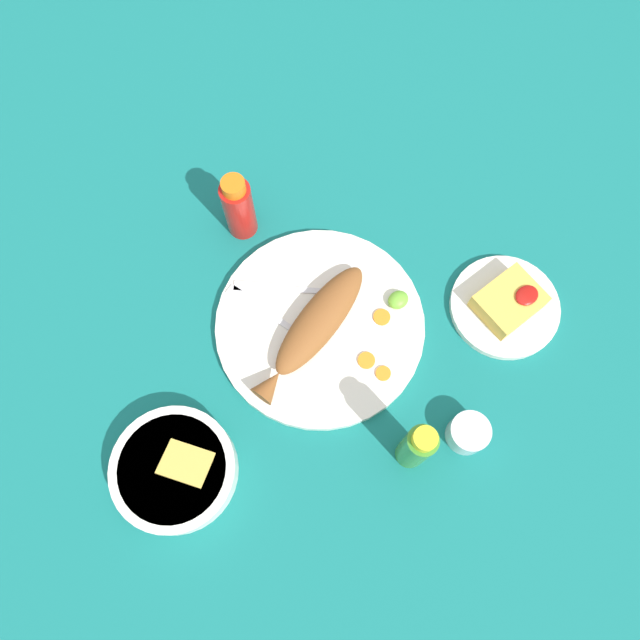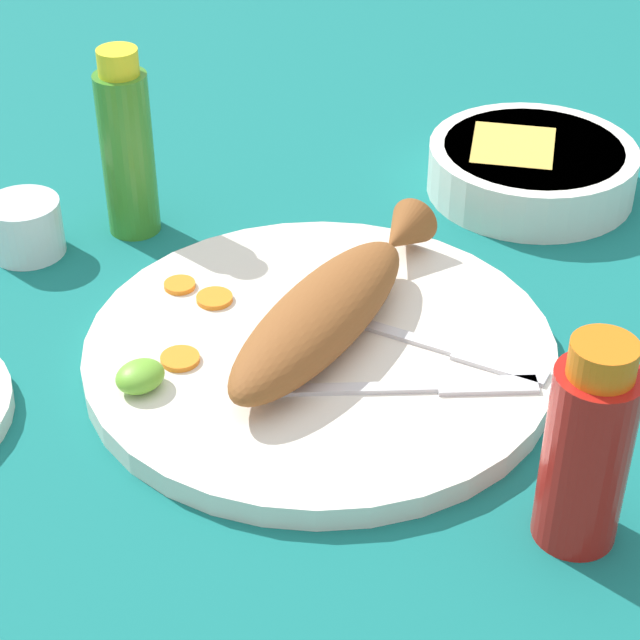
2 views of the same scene
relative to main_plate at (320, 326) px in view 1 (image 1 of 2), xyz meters
The scene contains 15 objects.
ground_plane 0.01m from the main_plate, ahead, with size 4.00×4.00×0.00m, color #146B66.
main_plate is the anchor object (origin of this frame).
fried_fish 0.03m from the main_plate, 163.78° to the right, with size 0.27×0.13×0.04m.
fork_near 0.09m from the main_plate, 129.96° to the left, with size 0.07×0.18×0.00m.
fork_far 0.09m from the main_plate, 98.67° to the left, with size 0.15×0.13×0.00m.
carrot_slice_near 0.10m from the main_plate, 77.88° to the right, with size 0.03×0.03×0.00m, color orange.
carrot_slice_mid 0.13m from the main_plate, 77.67° to the right, with size 0.02×0.02×0.00m, color orange.
carrot_slice_far 0.10m from the main_plate, 31.57° to the right, with size 0.03×0.03×0.00m, color orange.
lime_wedge_main 0.14m from the main_plate, 21.17° to the right, with size 0.04×0.03×0.02m, color #6BB233.
hot_sauce_bottle_red 0.24m from the main_plate, 87.88° to the left, with size 0.05×0.05×0.15m.
hot_sauce_bottle_green 0.26m from the main_plate, 94.14° to the right, with size 0.04×0.04×0.17m.
salt_cup 0.29m from the main_plate, 76.14° to the right, with size 0.06×0.06×0.05m.
side_plate_fries 0.31m from the main_plate, 31.59° to the right, with size 0.18×0.18×0.01m, color white.
fries_pile 0.32m from the main_plate, 31.59° to the right, with size 0.10×0.08×0.04m.
guacamole_bowl 0.32m from the main_plate, behind, with size 0.19×0.19×0.06m.
Camera 1 is at (-0.21, -0.26, 0.99)m, focal length 35.00 mm.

